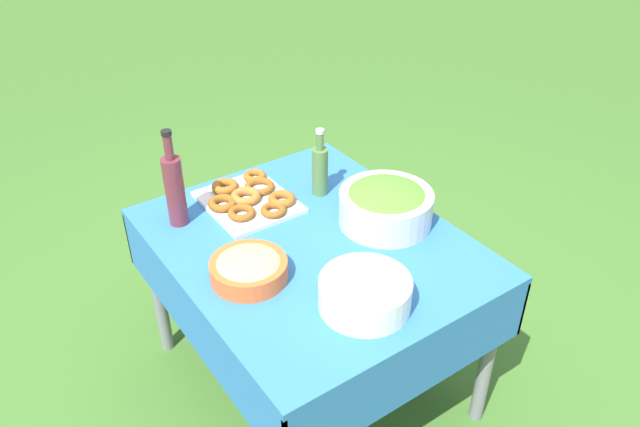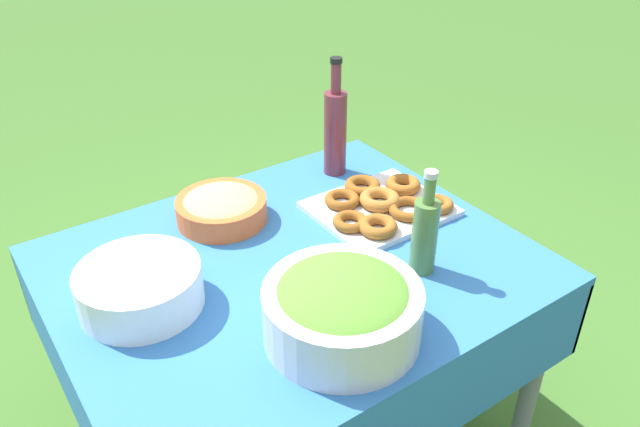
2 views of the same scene
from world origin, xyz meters
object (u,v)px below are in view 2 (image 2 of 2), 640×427
at_px(olive_oil_bottle, 425,233).
at_px(donut_platter, 382,205).
at_px(pasta_bowl, 221,207).
at_px(wine_bottle, 335,129).
at_px(plate_stack, 140,287).
at_px(salad_bowl, 342,308).

bearing_deg(olive_oil_bottle, donut_platter, -109.02).
bearing_deg(olive_oil_bottle, pasta_bowl, -58.36).
distance_m(pasta_bowl, wine_bottle, 0.43).
bearing_deg(donut_platter, olive_oil_bottle, 70.98).
xyz_separation_m(plate_stack, olive_oil_bottle, (-0.60, 0.26, 0.06)).
height_order(donut_platter, olive_oil_bottle, olive_oil_bottle).
height_order(plate_stack, olive_oil_bottle, olive_oil_bottle).
relative_size(plate_stack, olive_oil_bottle, 1.03).
height_order(salad_bowl, plate_stack, salad_bowl).
xyz_separation_m(donut_platter, wine_bottle, (-0.03, -0.26, 0.12)).
distance_m(plate_stack, olive_oil_bottle, 0.65).
distance_m(pasta_bowl, donut_platter, 0.43).
bearing_deg(salad_bowl, plate_stack, -47.47).
bearing_deg(donut_platter, wine_bottle, -96.98).
xyz_separation_m(salad_bowl, donut_platter, (-0.38, -0.33, -0.05)).
bearing_deg(salad_bowl, wine_bottle, -124.76).
height_order(pasta_bowl, donut_platter, pasta_bowl).
bearing_deg(plate_stack, olive_oil_bottle, 156.78).
xyz_separation_m(salad_bowl, plate_stack, (0.30, -0.33, -0.03)).
distance_m(salad_bowl, plate_stack, 0.45).
bearing_deg(donut_platter, salad_bowl, 41.09).
height_order(pasta_bowl, plate_stack, plate_stack).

